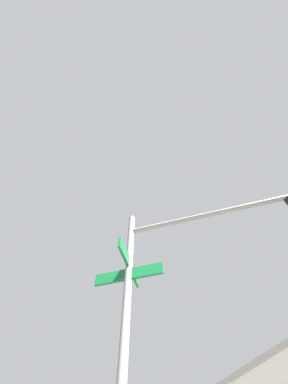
% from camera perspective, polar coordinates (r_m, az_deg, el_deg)
% --- Properties ---
extents(traffic_signal_near, '(2.62, 2.70, 5.15)m').
position_cam_1_polar(traffic_signal_near, '(3.97, 16.61, -14.73)').
color(traffic_signal_near, slate).
rests_on(traffic_signal_near, ground_plane).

